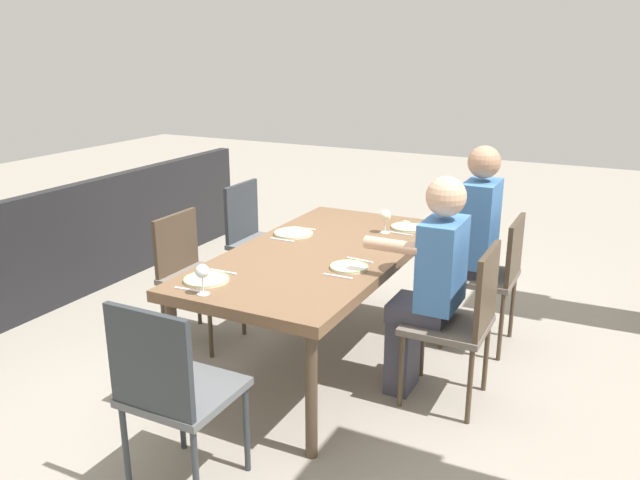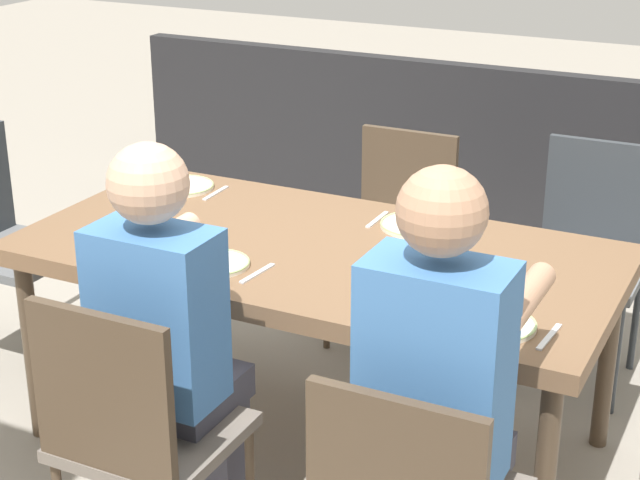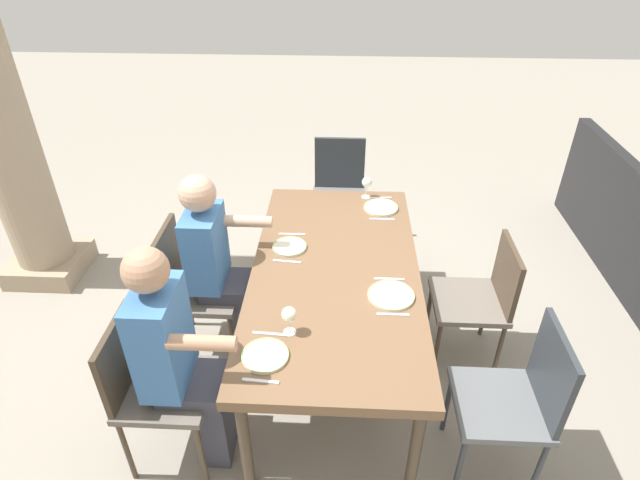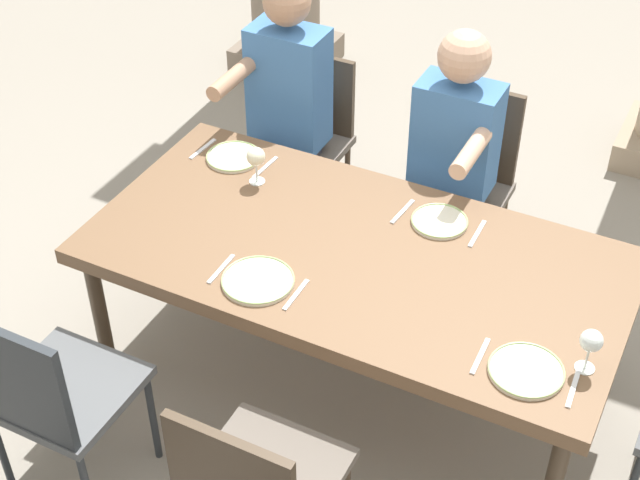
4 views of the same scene
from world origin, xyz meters
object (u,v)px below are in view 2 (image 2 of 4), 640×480
Objects in this scene: chair_mid_south at (396,221)px; diner_woman_green at (443,405)px; chair_mid_north at (134,428)px; plate_2 at (216,263)px; wine_glass_3 at (131,160)px; wine_glass_0 at (451,265)px; diner_man_white at (172,343)px; plate_3 at (182,186)px; plate_0 at (495,324)px; plate_1 at (417,225)px; dining_table at (317,262)px; chair_west_south at (589,247)px.

diner_woman_green reaches higher than chair_mid_south.
chair_mid_north is 4.26× the size of plate_2.
wine_glass_3 is at bearing -30.45° from diner_woman_green.
wine_glass_0 is 1.48m from wine_glass_3.
chair_mid_north reaches higher than chair_mid_south.
diner_man_white is (0.00, 1.62, 0.18)m from chair_mid_south.
diner_woman_green reaches higher than plate_3.
chair_mid_north is 1.02m from plate_0.
plate_2 is 0.79m from plate_3.
diner_woman_green is at bearing 154.13° from plate_2.
plate_1 is at bearing -107.36° from diner_man_white.
plate_0 is 1.68m from wine_glass_3.
chair_west_south reaches higher than dining_table.
diner_man_white is at bearing 89.89° from chair_mid_south.
diner_woman_green is at bearing 133.88° from dining_table.
plate_3 is at bearing -35.86° from diner_woman_green.
plate_3 is at bearing 23.07° from chair_west_south.
chair_west_south reaches higher than chair_mid_south.
dining_table is 9.11× the size of plate_2.
dining_table is 1.53× the size of diner_man_white.
chair_west_south reaches higher than plate_1.
chair_mid_south is 5.43× the size of wine_glass_0.
chair_west_south is 1.99m from chair_mid_north.
diner_woman_green is 1.77m from plate_3.
plate_0 is 1.43× the size of wine_glass_0.
plate_1 is (0.48, -1.04, 0.03)m from diner_woman_green.
dining_table is at bearing -97.12° from diner_man_white.
dining_table is 1.02m from diner_woman_green.
chair_mid_north is 4.04× the size of plate_0.
dining_table is 0.93m from chair_mid_north.
plate_3 reaches higher than dining_table.
chair_mid_south is 0.65× the size of diner_woman_green.
plate_2 is at bearing -1.51° from plate_0.
chair_west_south reaches higher than chair_mid_north.
diner_man_white is at bearing -89.12° from chair_mid_north.
diner_woman_green is at bearing 178.76° from diner_man_white.
plate_1 is at bearing 118.07° from chair_mid_south.
plate_3 is (0.64, 0.60, 0.24)m from chair_mid_south.
plate_1 is 1.20× the size of plate_2.
plate_3 is (0.52, -0.59, -0.00)m from plate_2.
plate_3 is (0.64, -1.02, 0.05)m from diner_man_white.
chair_mid_north is 3.56× the size of plate_1.
diner_woman_green reaches higher than diner_man_white.
wine_glass_3 reaches higher than plate_1.
plate_3 is (0.96, 0.01, 0.00)m from plate_1.
chair_mid_south is at bearing -61.93° from plate_1.
plate_1 is at bearing -59.87° from wine_glass_0.
chair_west_south is (-0.70, -0.91, -0.15)m from dining_table.
diner_woman_green reaches higher than dining_table.
plate_2 is at bearing 131.16° from plate_3.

